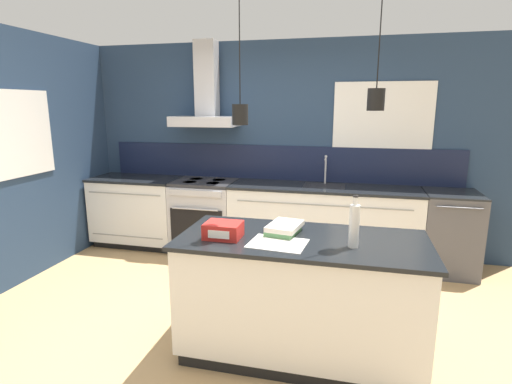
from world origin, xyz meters
The scene contains 12 objects.
ground_plane centered at (0.00, 0.00, 0.00)m, with size 16.00×16.00×0.00m, color tan.
wall_back centered at (-0.05, 2.00, 1.36)m, with size 5.60×2.37×2.60m.
wall_left centered at (-2.43, 0.70, 1.30)m, with size 0.08×3.80×2.60m.
counter_run_left centered at (-1.80, 1.69, 0.46)m, with size 1.14×0.64×0.91m.
counter_run_sink centered at (0.62, 1.69, 0.46)m, with size 2.21×0.64×1.25m.
oven_range centered at (-0.85, 1.69, 0.46)m, with size 0.76×0.66×0.91m.
dishwasher centered at (2.01, 1.69, 0.46)m, with size 0.58×0.65×0.91m.
kitchen_island centered at (0.61, -0.21, 0.46)m, with size 1.77×0.82×0.91m.
bottle_on_island centered at (0.96, -0.31, 1.06)m, with size 0.07×0.07×0.35m.
book_stack centered at (0.46, -0.14, 0.95)m, with size 0.26×0.34×0.08m.
red_supply_box centered at (0.06, -0.33, 0.97)m, with size 0.26×0.21×0.11m.
paper_pile centered at (0.46, -0.37, 0.91)m, with size 0.41×0.33×0.01m.
Camera 1 is at (0.93, -2.92, 1.84)m, focal length 28.00 mm.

